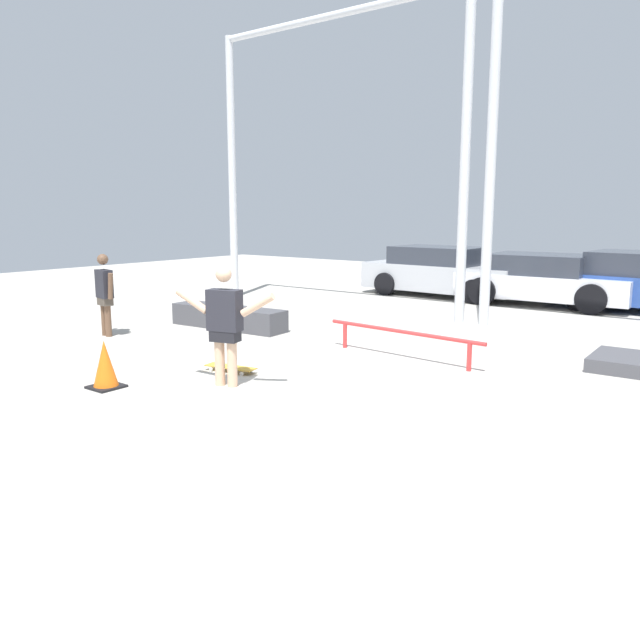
{
  "coord_description": "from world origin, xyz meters",
  "views": [
    {
      "loc": [
        5.09,
        -5.62,
        2.25
      ],
      "look_at": [
        -0.26,
        1.39,
        0.7
      ],
      "focal_mm": 35.0,
      "sensor_mm": 36.0,
      "label": 1
    }
  ],
  "objects_px": {
    "grind_box": "(228,317)",
    "parked_car_white": "(544,280)",
    "skateboard": "(231,367)",
    "traffic_cone": "(105,365)",
    "parked_car_silver": "(442,272)",
    "skateboarder": "(225,321)",
    "bystander": "(105,291)",
    "grind_rail": "(402,336)"
  },
  "relations": [
    {
      "from": "skateboarder",
      "to": "traffic_cone",
      "type": "xyz_separation_m",
      "value": [
        -1.17,
        -1.01,
        -0.55
      ]
    },
    {
      "from": "parked_car_white",
      "to": "bystander",
      "type": "xyz_separation_m",
      "value": [
        -5.07,
        -8.68,
        0.21
      ]
    },
    {
      "from": "bystander",
      "to": "skateboarder",
      "type": "bearing_deg",
      "value": 176.3
    },
    {
      "from": "skateboard",
      "to": "bystander",
      "type": "xyz_separation_m",
      "value": [
        -3.64,
        0.46,
        0.75
      ]
    },
    {
      "from": "skateboarder",
      "to": "grind_rail",
      "type": "xyz_separation_m",
      "value": [
        1.05,
        2.73,
        -0.49
      ]
    },
    {
      "from": "grind_box",
      "to": "bystander",
      "type": "bearing_deg",
      "value": -122.37
    },
    {
      "from": "bystander",
      "to": "traffic_cone",
      "type": "height_order",
      "value": "bystander"
    },
    {
      "from": "skateboarder",
      "to": "skateboard",
      "type": "relative_size",
      "value": 1.95
    },
    {
      "from": "skateboard",
      "to": "grind_box",
      "type": "distance_m",
      "value": 3.4
    },
    {
      "from": "skateboard",
      "to": "grind_box",
      "type": "relative_size",
      "value": 0.32
    },
    {
      "from": "skateboard",
      "to": "parked_car_white",
      "type": "xyz_separation_m",
      "value": [
        1.43,
        9.14,
        0.54
      ]
    },
    {
      "from": "parked_car_silver",
      "to": "traffic_cone",
      "type": "bearing_deg",
      "value": -84.87
    },
    {
      "from": "skateboard",
      "to": "traffic_cone",
      "type": "height_order",
      "value": "traffic_cone"
    },
    {
      "from": "skateboarder",
      "to": "parked_car_silver",
      "type": "height_order",
      "value": "skateboarder"
    },
    {
      "from": "grind_box",
      "to": "parked_car_white",
      "type": "relative_size",
      "value": 0.61
    },
    {
      "from": "skateboarder",
      "to": "bystander",
      "type": "height_order",
      "value": "skateboarder"
    },
    {
      "from": "skateboarder",
      "to": "grind_rail",
      "type": "distance_m",
      "value": 2.97
    },
    {
      "from": "skateboarder",
      "to": "parked_car_white",
      "type": "height_order",
      "value": "skateboarder"
    },
    {
      "from": "skateboarder",
      "to": "parked_car_silver",
      "type": "xyz_separation_m",
      "value": [
        -1.74,
        9.69,
        -0.21
      ]
    },
    {
      "from": "grind_rail",
      "to": "parked_car_silver",
      "type": "distance_m",
      "value": 7.5
    },
    {
      "from": "parked_car_white",
      "to": "grind_rail",
      "type": "bearing_deg",
      "value": -91.2
    },
    {
      "from": "grind_rail",
      "to": "bystander",
      "type": "xyz_separation_m",
      "value": [
        -5.17,
        -1.72,
        0.46
      ]
    },
    {
      "from": "traffic_cone",
      "to": "parked_car_silver",
      "type": "bearing_deg",
      "value": 93.08
    },
    {
      "from": "grind_rail",
      "to": "parked_car_silver",
      "type": "height_order",
      "value": "parked_car_silver"
    },
    {
      "from": "skateboard",
      "to": "traffic_cone",
      "type": "relative_size",
      "value": 1.28
    },
    {
      "from": "grind_box",
      "to": "parked_car_white",
      "type": "distance_m",
      "value": 7.82
    },
    {
      "from": "skateboard",
      "to": "grind_box",
      "type": "height_order",
      "value": "grind_box"
    },
    {
      "from": "skateboard",
      "to": "grind_box",
      "type": "bearing_deg",
      "value": 126.29
    },
    {
      "from": "skateboard",
      "to": "bystander",
      "type": "relative_size",
      "value": 0.54
    },
    {
      "from": "grind_rail",
      "to": "parked_car_white",
      "type": "distance_m",
      "value": 6.96
    },
    {
      "from": "grind_rail",
      "to": "bystander",
      "type": "distance_m",
      "value": 5.47
    },
    {
      "from": "skateboard",
      "to": "grind_rail",
      "type": "height_order",
      "value": "grind_rail"
    },
    {
      "from": "skateboard",
      "to": "traffic_cone",
      "type": "bearing_deg",
      "value": -123.76
    },
    {
      "from": "grind_rail",
      "to": "traffic_cone",
      "type": "height_order",
      "value": "traffic_cone"
    },
    {
      "from": "bystander",
      "to": "parked_car_silver",
      "type": "bearing_deg",
      "value": -95.31
    },
    {
      "from": "parked_car_silver",
      "to": "skateboard",
      "type": "bearing_deg",
      "value": -80.07
    },
    {
      "from": "bystander",
      "to": "skateboard",
      "type": "bearing_deg",
      "value": -177.19
    },
    {
      "from": "parked_car_white",
      "to": "traffic_cone",
      "type": "bearing_deg",
      "value": -103.19
    },
    {
      "from": "parked_car_silver",
      "to": "bystander",
      "type": "xyz_separation_m",
      "value": [
        -2.38,
        -8.68,
        0.18
      ]
    },
    {
      "from": "skateboard",
      "to": "parked_car_silver",
      "type": "xyz_separation_m",
      "value": [
        -1.27,
        9.14,
        0.58
      ]
    },
    {
      "from": "grind_box",
      "to": "traffic_cone",
      "type": "xyz_separation_m",
      "value": [
        1.75,
        -3.91,
        0.09
      ]
    },
    {
      "from": "bystander",
      "to": "traffic_cone",
      "type": "relative_size",
      "value": 2.4
    }
  ]
}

